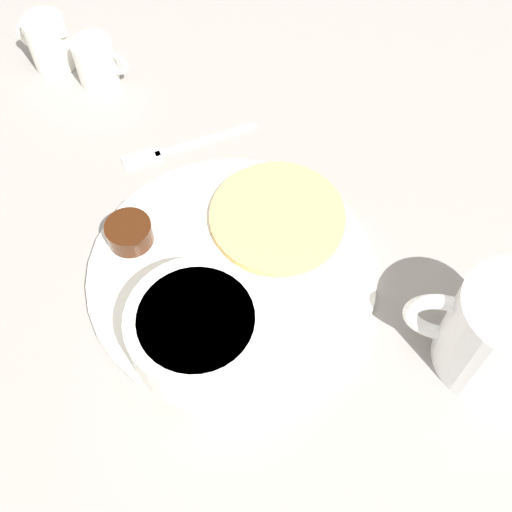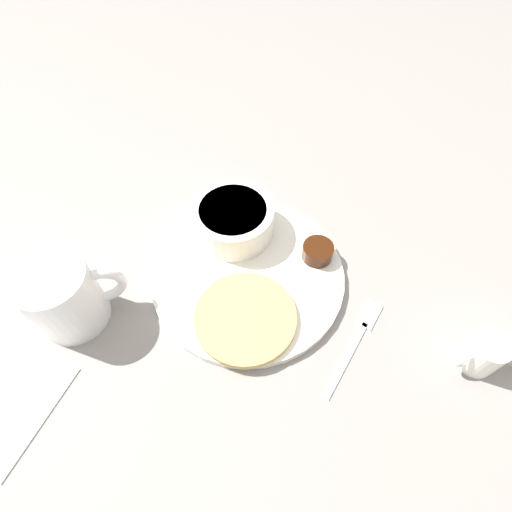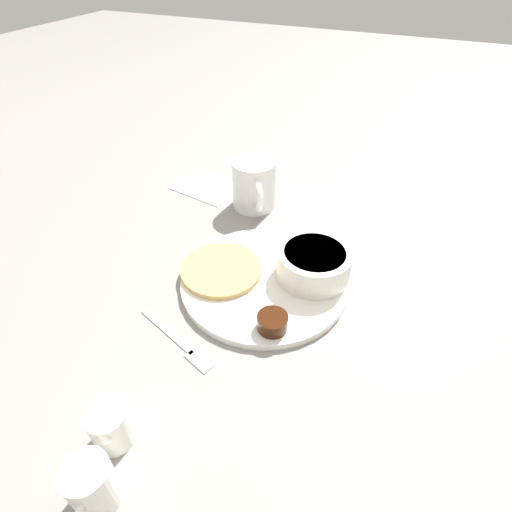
{
  "view_description": "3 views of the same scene",
  "coord_description": "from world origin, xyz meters",
  "px_view_note": "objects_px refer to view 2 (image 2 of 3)",
  "views": [
    {
      "loc": [
        0.19,
        0.24,
        0.53
      ],
      "look_at": [
        -0.02,
        0.01,
        0.03
      ],
      "focal_mm": 45.0,
      "sensor_mm": 36.0,
      "label": 1
    },
    {
      "loc": [
        -0.29,
        -0.08,
        0.49
      ],
      "look_at": [
        0.02,
        -0.01,
        0.03
      ],
      "focal_mm": 28.0,
      "sensor_mm": 36.0,
      "label": 2
    },
    {
      "loc": [
        0.18,
        -0.44,
        0.45
      ],
      "look_at": [
        -0.02,
        0.01,
        0.05
      ],
      "focal_mm": 28.0,
      "sensor_mm": 36.0,
      "label": 3
    }
  ],
  "objects_px": {
    "coffee_mug": "(65,297)",
    "creamer_pitcher_near": "(483,353)",
    "bowl": "(233,219)",
    "fork": "(359,336)",
    "plate": "(248,275)"
  },
  "relations": [
    {
      "from": "coffee_mug",
      "to": "creamer_pitcher_near",
      "type": "relative_size",
      "value": 1.93
    },
    {
      "from": "creamer_pitcher_near",
      "to": "coffee_mug",
      "type": "bearing_deg",
      "value": 95.69
    },
    {
      "from": "plate",
      "to": "coffee_mug",
      "type": "distance_m",
      "value": 0.24
    },
    {
      "from": "coffee_mug",
      "to": "fork",
      "type": "xyz_separation_m",
      "value": [
        0.05,
        -0.37,
        -0.05
      ]
    },
    {
      "from": "creamer_pitcher_near",
      "to": "fork",
      "type": "height_order",
      "value": "creamer_pitcher_near"
    },
    {
      "from": "coffee_mug",
      "to": "plate",
      "type": "bearing_deg",
      "value": -62.29
    },
    {
      "from": "plate",
      "to": "fork",
      "type": "relative_size",
      "value": 1.83
    },
    {
      "from": "bowl",
      "to": "fork",
      "type": "height_order",
      "value": "bowl"
    },
    {
      "from": "plate",
      "to": "creamer_pitcher_near",
      "type": "height_order",
      "value": "creamer_pitcher_near"
    },
    {
      "from": "coffee_mug",
      "to": "creamer_pitcher_near",
      "type": "bearing_deg",
      "value": -84.31
    },
    {
      "from": "creamer_pitcher_near",
      "to": "plate",
      "type": "bearing_deg",
      "value": 79.22
    },
    {
      "from": "coffee_mug",
      "to": "fork",
      "type": "relative_size",
      "value": 0.78
    },
    {
      "from": "plate",
      "to": "creamer_pitcher_near",
      "type": "relative_size",
      "value": 4.55
    },
    {
      "from": "plate",
      "to": "creamer_pitcher_near",
      "type": "xyz_separation_m",
      "value": [
        -0.06,
        -0.3,
        0.02
      ]
    },
    {
      "from": "bowl",
      "to": "creamer_pitcher_near",
      "type": "xyz_separation_m",
      "value": [
        -0.13,
        -0.34,
        -0.01
      ]
    }
  ]
}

